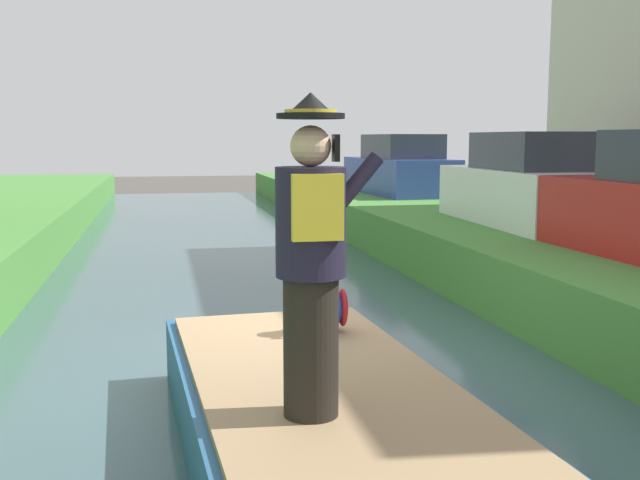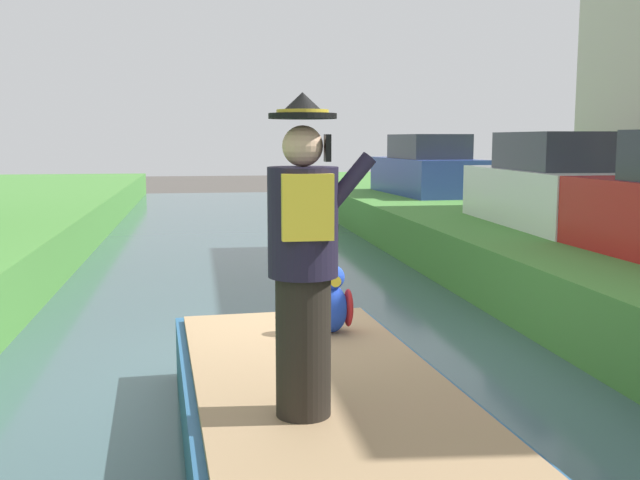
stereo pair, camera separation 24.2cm
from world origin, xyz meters
TOP-DOWN VIEW (x-y plane):
  - ground_plane at (0.00, 0.00)m, footprint 80.00×80.00m
  - canal_water at (0.00, 0.00)m, footprint 5.65×48.00m
  - boat at (0.00, -1.98)m, footprint 2.02×4.29m
  - person_pirate at (-0.20, -2.66)m, footprint 0.61×0.42m
  - parrot_plush at (0.30, -0.85)m, footprint 0.36×0.35m
  - parked_car_white at (4.94, 4.54)m, footprint 1.84×4.06m
  - parked_car_blue at (4.94, 11.44)m, footprint 1.93×4.09m

SIDE VIEW (x-z plane):
  - ground_plane at x=0.00m, z-range 0.00..0.00m
  - canal_water at x=0.00m, z-range 0.00..0.10m
  - boat at x=0.00m, z-range 0.10..0.71m
  - parrot_plush at x=0.30m, z-range 0.67..1.24m
  - parked_car_white at x=4.94m, z-range 0.79..2.29m
  - parked_car_blue at x=4.94m, z-range 0.79..2.29m
  - person_pirate at x=-0.20m, z-range 0.71..2.56m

